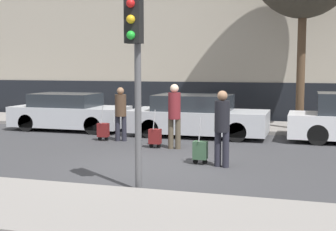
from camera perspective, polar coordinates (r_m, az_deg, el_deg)
The scene contains 12 objects.
ground_plane at distance 10.84m, azimuth -1.02°, elevation -6.02°, with size 80.00×80.00×0.00m, color #38383A.
sidewalk_near at distance 7.46m, azimuth -9.97°, elevation -11.26°, with size 28.00×2.50×0.12m.
sidewalk_far at distance 17.54m, azimuth 5.93°, elevation -1.21°, with size 28.00×3.00×0.12m.
parked_car_0 at distance 16.98m, azimuth -11.95°, elevation 0.35°, with size 4.06×1.77×1.30m.
parked_car_1 at distance 15.17m, azimuth 3.58°, elevation -0.13°, with size 4.42×1.87×1.34m.
pedestrian_left at distance 14.18m, azimuth -5.79°, elevation 0.57°, with size 0.35×0.34×1.63m.
trolley_left at distance 14.38m, azimuth -7.91°, elevation -1.78°, with size 0.34×0.29×1.07m.
pedestrian_center at distance 12.76m, azimuth 0.78°, elevation 0.43°, with size 0.35×0.34×1.78m.
trolley_center at distance 12.98m, azimuth -1.60°, elevation -2.57°, with size 0.34×0.29×1.07m.
pedestrian_right at distance 10.52m, azimuth 6.61°, elevation -1.01°, with size 0.34×0.34×1.72m.
trolley_right at distance 10.86m, azimuth 3.95°, elevation -4.25°, with size 0.34×0.29×1.08m.
traffic_light at distance 8.27m, azimuth -4.00°, elevation 7.48°, with size 0.28×0.47×3.46m.
Camera 1 is at (3.22, -10.10, 2.27)m, focal length 50.00 mm.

